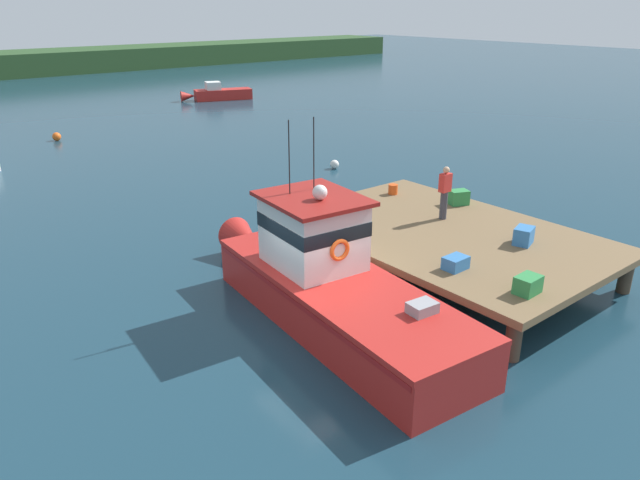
{
  "coord_description": "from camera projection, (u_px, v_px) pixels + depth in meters",
  "views": [
    {
      "loc": [
        -8.24,
        -10.18,
        7.35
      ],
      "look_at": [
        1.2,
        1.36,
        1.4
      ],
      "focal_mm": 33.56,
      "sensor_mm": 36.0,
      "label": 1
    }
  ],
  "objects": [
    {
      "name": "crate_stack_near_edge",
      "position": [
        459.0,
        197.0,
        19.44
      ],
      "size": [
        0.72,
        0.64,
        0.47
      ],
      "primitive_type": "cube",
      "rotation": [
        0.0,
        0.0,
        -0.39
      ],
      "color": "#2D8442",
      "rests_on": "dock"
    },
    {
      "name": "mooring_buoy_spare_mooring",
      "position": [
        335.0,
        164.0,
        28.25
      ],
      "size": [
        0.42,
        0.42,
        0.42
      ],
      "primitive_type": "sphere",
      "color": "silver",
      "rests_on": "ground"
    },
    {
      "name": "deckhand_by_the_boat",
      "position": [
        445.0,
        192.0,
        17.92
      ],
      "size": [
        0.36,
        0.22,
        1.63
      ],
      "color": "#383842",
      "rests_on": "dock"
    },
    {
      "name": "crate_single_far",
      "position": [
        528.0,
        285.0,
        13.5
      ],
      "size": [
        0.62,
        0.47,
        0.42
      ],
      "primitive_type": "cube",
      "rotation": [
        0.0,
        0.0,
        0.04
      ],
      "color": "#2D8442",
      "rests_on": "dock"
    },
    {
      "name": "mooring_buoy_channel_marker",
      "position": [
        57.0,
        137.0,
        33.94
      ],
      "size": [
        0.47,
        0.47,
        0.47
      ],
      "primitive_type": "sphere",
      "color": "#EA5B19",
      "rests_on": "ground"
    },
    {
      "name": "moored_boat_far_right",
      "position": [
        218.0,
        94.0,
        48.09
      ],
      "size": [
        5.69,
        2.87,
        1.43
      ],
      "color": "red",
      "rests_on": "ground"
    },
    {
      "name": "dock",
      "position": [
        446.0,
        235.0,
        17.31
      ],
      "size": [
        6.0,
        9.0,
        1.2
      ],
      "color": "#4C3D2D",
      "rests_on": "ground"
    },
    {
      "name": "bait_bucket",
      "position": [
        393.0,
        189.0,
        20.51
      ],
      "size": [
        0.32,
        0.32,
        0.34
      ],
      "primitive_type": "cylinder",
      "color": "#E04C19",
      "rests_on": "dock"
    },
    {
      "name": "ground_plane",
      "position": [
        317.0,
        319.0,
        14.89
      ],
      "size": [
        200.0,
        200.0,
        0.0
      ],
      "primitive_type": "plane",
      "color": "#193847"
    },
    {
      "name": "main_fishing_boat",
      "position": [
        327.0,
        281.0,
        14.61
      ],
      "size": [
        3.34,
        9.93,
        4.8
      ],
      "color": "red",
      "rests_on": "ground"
    },
    {
      "name": "crate_stack_mid_dock",
      "position": [
        456.0,
        263.0,
        14.74
      ],
      "size": [
        0.61,
        0.45,
        0.32
      ],
      "primitive_type": "cube",
      "rotation": [
        0.0,
        0.0,
        0.02
      ],
      "color": "#3370B2",
      "rests_on": "dock"
    },
    {
      "name": "crate_single_by_cleat",
      "position": [
        524.0,
        236.0,
        16.25
      ],
      "size": [
        0.71,
        0.61,
        0.47
      ],
      "primitive_type": "cube",
      "rotation": [
        0.0,
        0.0,
        0.32
      ],
      "color": "#3370B2",
      "rests_on": "dock"
    }
  ]
}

